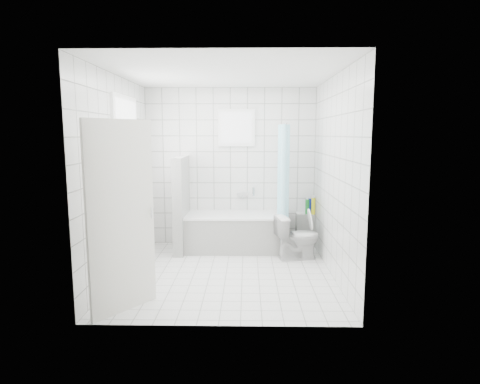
{
  "coord_description": "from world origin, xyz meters",
  "views": [
    {
      "loc": [
        0.28,
        -5.17,
        1.85
      ],
      "look_at": [
        0.18,
        0.35,
        1.05
      ],
      "focal_mm": 30.0,
      "sensor_mm": 36.0,
      "label": 1
    }
  ],
  "objects": [
    {
      "name": "ground",
      "position": [
        0.0,
        0.0,
        0.0
      ],
      "size": [
        3.0,
        3.0,
        0.0
      ],
      "primitive_type": "plane",
      "color": "white",
      "rests_on": "ground"
    },
    {
      "name": "ceiling",
      "position": [
        0.0,
        0.0,
        2.6
      ],
      "size": [
        3.0,
        3.0,
        0.0
      ],
      "primitive_type": "plane",
      "rotation": [
        3.14,
        0.0,
        0.0
      ],
      "color": "white",
      "rests_on": "ground"
    },
    {
      "name": "window_left",
      "position": [
        -1.35,
        0.3,
        1.6
      ],
      "size": [
        0.01,
        0.9,
        1.4
      ],
      "primitive_type": "cube",
      "color": "white",
      "rests_on": "wall_left"
    },
    {
      "name": "shower_curtain",
      "position": [
        0.84,
        0.97,
        1.1
      ],
      "size": [
        0.14,
        0.48,
        1.78
      ],
      "primitive_type": null,
      "color": "#55DCFA",
      "rests_on": "curtain_rod"
    },
    {
      "name": "tub_faucet",
      "position": [
        0.2,
        1.46,
        0.85
      ],
      "size": [
        0.18,
        0.06,
        0.06
      ],
      "primitive_type": "cube",
      "color": "silver",
      "rests_on": "wall_back"
    },
    {
      "name": "wall_left",
      "position": [
        -1.4,
        0.0,
        1.3
      ],
      "size": [
        0.02,
        3.0,
        2.6
      ],
      "primitive_type": "cube",
      "color": "white",
      "rests_on": "ground"
    },
    {
      "name": "toilet",
      "position": [
        1.03,
        0.65,
        0.33
      ],
      "size": [
        0.72,
        0.51,
        0.66
      ],
      "primitive_type": "imported",
      "rotation": [
        0.0,
        0.0,
        1.8
      ],
      "color": "silver",
      "rests_on": "ground"
    },
    {
      "name": "window_back",
      "position": [
        0.1,
        1.46,
        1.95
      ],
      "size": [
        0.5,
        0.01,
        0.5
      ],
      "primitive_type": "cube",
      "color": "white",
      "rests_on": "wall_back"
    },
    {
      "name": "window_sill",
      "position": [
        -1.31,
        0.3,
        0.86
      ],
      "size": [
        0.18,
        1.02,
        0.08
      ],
      "primitive_type": "cube",
      "color": "white",
      "rests_on": "wall_left"
    },
    {
      "name": "sill_bottles",
      "position": [
        -1.3,
        0.26,
        1.04
      ],
      "size": [
        0.17,
        0.79,
        0.33
      ],
      "color": "white",
      "rests_on": "window_sill"
    },
    {
      "name": "tiled_ledge",
      "position": [
        1.3,
        1.38,
        0.28
      ],
      "size": [
        0.4,
        0.24,
        0.55
      ],
      "primitive_type": "cube",
      "color": "white",
      "rests_on": "ground"
    },
    {
      "name": "ledge_bottles",
      "position": [
        1.32,
        1.33,
        0.68
      ],
      "size": [
        0.16,
        0.17,
        0.27
      ],
      "color": "#15832A",
      "rests_on": "tiled_ledge"
    },
    {
      "name": "bathtub",
      "position": [
        0.1,
        1.12,
        0.29
      ],
      "size": [
        1.6,
        0.77,
        0.58
      ],
      "color": "white",
      "rests_on": "ground"
    },
    {
      "name": "door",
      "position": [
        -1.01,
        -1.16,
        1.0
      ],
      "size": [
        0.51,
        0.66,
        2.0
      ],
      "primitive_type": "cube",
      "rotation": [
        0.0,
        0.0,
        -0.64
      ],
      "color": "silver",
      "rests_on": "ground"
    },
    {
      "name": "wall_front",
      "position": [
        0.0,
        -1.5,
        1.3
      ],
      "size": [
        2.8,
        0.02,
        2.6
      ],
      "primitive_type": "cube",
      "color": "white",
      "rests_on": "ground"
    },
    {
      "name": "partition_wall",
      "position": [
        -0.76,
        1.07,
        0.75
      ],
      "size": [
        0.15,
        0.85,
        1.5
      ],
      "primitive_type": "cube",
      "color": "white",
      "rests_on": "ground"
    },
    {
      "name": "wall_right",
      "position": [
        1.4,
        0.0,
        1.3
      ],
      "size": [
        0.02,
        3.0,
        2.6
      ],
      "primitive_type": "cube",
      "color": "white",
      "rests_on": "ground"
    },
    {
      "name": "curtain_rod",
      "position": [
        0.84,
        1.1,
        2.0
      ],
      "size": [
        0.02,
        0.8,
        0.02
      ],
      "primitive_type": "cylinder",
      "rotation": [
        1.57,
        0.0,
        0.0
      ],
      "color": "silver",
      "rests_on": "wall_back"
    },
    {
      "name": "wall_back",
      "position": [
        0.0,
        1.5,
        1.3
      ],
      "size": [
        2.8,
        0.02,
        2.6
      ],
      "primitive_type": "cube",
      "color": "white",
      "rests_on": "ground"
    }
  ]
}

